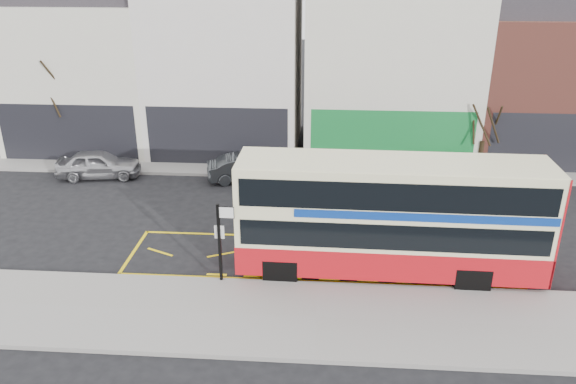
# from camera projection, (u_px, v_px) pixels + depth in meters

# --- Properties ---
(ground) EXTENTS (120.00, 120.00, 0.00)m
(ground) POSITION_uv_depth(u_px,v_px,m) (318.00, 281.00, 19.35)
(ground) COLOR black
(ground) RESTS_ON ground
(pavement) EXTENTS (40.00, 4.00, 0.15)m
(pavement) POSITION_uv_depth(u_px,v_px,m) (316.00, 318.00, 17.21)
(pavement) COLOR gray
(pavement) RESTS_ON ground
(kerb) EXTENTS (40.00, 0.15, 0.15)m
(kerb) POSITION_uv_depth(u_px,v_px,m) (317.00, 285.00, 18.98)
(kerb) COLOR gray
(kerb) RESTS_ON ground
(far_pavement) EXTENTS (50.00, 3.00, 0.15)m
(far_pavement) POSITION_uv_depth(u_px,v_px,m) (322.00, 168.00, 29.43)
(far_pavement) COLOR gray
(far_pavement) RESTS_ON ground
(road_markings) EXTENTS (14.00, 3.40, 0.01)m
(road_markings) POSITION_uv_depth(u_px,v_px,m) (319.00, 258.00, 20.82)
(road_markings) COLOR yellow
(road_markings) RESTS_ON ground
(terrace_far_left) EXTENTS (8.00, 8.01, 10.80)m
(terrace_far_left) POSITION_uv_depth(u_px,v_px,m) (90.00, 60.00, 32.12)
(terrace_far_left) COLOR beige
(terrace_far_left) RESTS_ON ground
(terrace_left) EXTENTS (8.00, 8.01, 11.80)m
(terrace_left) POSITION_uv_depth(u_px,v_px,m) (227.00, 53.00, 31.41)
(terrace_left) COLOR silver
(terrace_left) RESTS_ON ground
(terrace_green_shop) EXTENTS (9.00, 8.01, 11.30)m
(terrace_green_shop) POSITION_uv_depth(u_px,v_px,m) (389.00, 59.00, 30.91)
(terrace_green_shop) COLOR beige
(terrace_green_shop) RESTS_ON ground
(terrace_right) EXTENTS (9.00, 8.01, 10.30)m
(terrace_right) POSITION_uv_depth(u_px,v_px,m) (555.00, 70.00, 30.52)
(terrace_right) COLOR brown
(terrace_right) RESTS_ON ground
(double_decker_bus) EXTENTS (10.42, 2.57, 4.15)m
(double_decker_bus) POSITION_uv_depth(u_px,v_px,m) (391.00, 216.00, 19.04)
(double_decker_bus) COLOR #EFE9B6
(double_decker_bus) RESTS_ON ground
(bus_stop_post) EXTENTS (0.70, 0.12, 2.82)m
(bus_stop_post) POSITION_uv_depth(u_px,v_px,m) (221.00, 235.00, 18.48)
(bus_stop_post) COLOR black
(bus_stop_post) RESTS_ON pavement
(car_silver) EXTENTS (4.28, 2.21, 1.39)m
(car_silver) POSITION_uv_depth(u_px,v_px,m) (99.00, 164.00, 28.10)
(car_silver) COLOR #A9A9AE
(car_silver) RESTS_ON ground
(car_grey) EXTENTS (4.15, 2.37, 1.29)m
(car_grey) POSITION_uv_depth(u_px,v_px,m) (247.00, 168.00, 27.78)
(car_grey) COLOR #3A3E41
(car_grey) RESTS_ON ground
(car_white) EXTENTS (4.89, 2.19, 1.39)m
(car_white) POSITION_uv_depth(u_px,v_px,m) (478.00, 172.00, 27.10)
(car_white) COLOR white
(car_white) RESTS_ON ground
(street_tree_left) EXTENTS (3.26, 3.26, 7.05)m
(street_tree_left) POSITION_uv_depth(u_px,v_px,m) (58.00, 70.00, 29.33)
(street_tree_left) COLOR #2E2314
(street_tree_left) RESTS_ON ground
(street_tree_right) EXTENTS (2.17, 2.17, 4.69)m
(street_tree_right) POSITION_uv_depth(u_px,v_px,m) (486.00, 113.00, 27.67)
(street_tree_right) COLOR #2E2314
(street_tree_right) RESTS_ON ground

